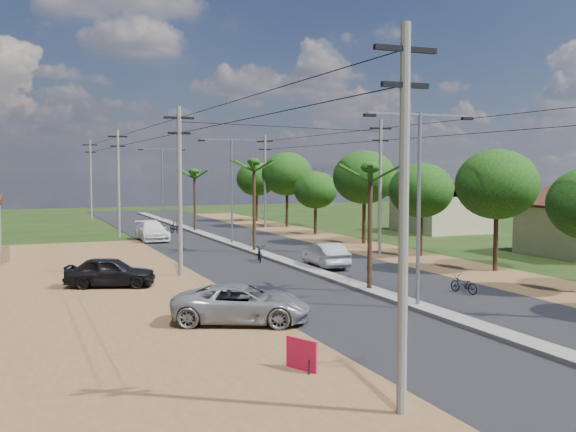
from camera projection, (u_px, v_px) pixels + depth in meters
name	position (u px, v px, depth m)	size (l,w,h in m)	color
ground	(417.00, 309.00, 27.54)	(160.00, 160.00, 0.00)	black
road	(281.00, 262.00, 41.38)	(12.00, 110.00, 0.04)	black
median	(264.00, 255.00, 44.14)	(1.00, 90.00, 0.18)	#605E56
dirt_lot_west	(21.00, 300.00, 29.22)	(18.00, 46.00, 0.04)	brown
dirt_shoulder_east	(400.00, 255.00, 44.61)	(5.00, 90.00, 0.03)	brown
house_east_far	(442.00, 206.00, 61.18)	(7.60, 7.50, 4.60)	tan
tree_east_c	(497.00, 184.00, 37.34)	(4.60, 4.60, 6.83)	black
tree_east_d	(421.00, 190.00, 43.72)	(4.20, 4.20, 6.13)	black
tree_east_e	(364.00, 177.00, 51.13)	(4.80, 4.80, 7.14)	black
tree_east_f	(315.00, 190.00, 58.44)	(3.80, 3.80, 5.52)	black
tree_east_g	(287.00, 174.00, 65.95)	(5.00, 5.00, 7.38)	black
tree_east_h	(257.00, 179.00, 73.26)	(4.40, 4.40, 6.52)	black
palm_median_near	(370.00, 173.00, 30.85)	(2.00, 2.00, 6.15)	black
palm_median_mid	(254.00, 166.00, 45.58)	(2.00, 2.00, 6.55)	black
palm_median_far	(195.00, 174.00, 60.38)	(2.00, 2.00, 5.85)	black
streetlight_near	(419.00, 192.00, 27.21)	(5.10, 0.18, 8.00)	gray
streetlight_mid	(232.00, 181.00, 50.27)	(5.10, 0.18, 8.00)	gray
streetlight_far	(162.00, 178.00, 73.33)	(5.10, 0.18, 8.00)	gray
utility_pole_w_a	(404.00, 211.00, 15.33)	(1.60, 0.24, 9.00)	#605E56
utility_pole_w_b	(180.00, 187.00, 35.62)	(1.60, 0.24, 9.00)	#605E56
utility_pole_w_c	(118.00, 181.00, 55.92)	(1.60, 0.24, 9.00)	#605E56
utility_pole_w_d	(91.00, 178.00, 75.29)	(1.60, 0.24, 9.00)	#605E56
utility_pole_e_b	(380.00, 183.00, 44.82)	(1.60, 0.24, 9.00)	#605E56
utility_pole_e_c	(265.00, 179.00, 65.11)	(1.60, 0.24, 9.00)	#605E56
car_silver_mid	(325.00, 255.00, 39.01)	(1.50, 4.31, 1.42)	gray
car_white_far	(152.00, 232.00, 53.45)	(2.09, 5.13, 1.49)	silver
car_parked_silver	(242.00, 305.00, 24.84)	(2.35, 5.10, 1.42)	gray
car_parked_dark	(110.00, 273.00, 32.45)	(1.72, 4.27, 1.46)	black
moto_rider_east	(464.00, 285.00, 30.75)	(0.54, 1.56, 0.82)	black
moto_rider_west_a	(260.00, 254.00, 41.44)	(0.68, 1.94, 1.02)	black
moto_rider_west_b	(175.00, 228.00, 59.36)	(0.53, 1.86, 1.12)	black
roadside_sign	(302.00, 355.00, 19.02)	(0.54, 1.07, 0.93)	#B91134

